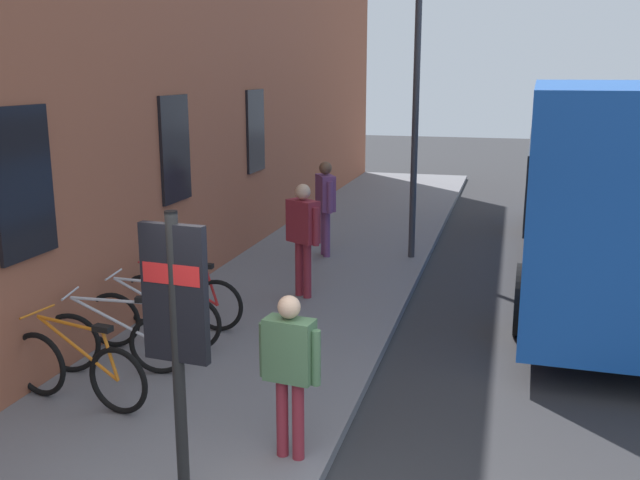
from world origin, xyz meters
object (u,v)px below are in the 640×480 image
Objects in this scene: bicycle_by_door at (154,320)px; city_bus at (606,169)px; pedestrian_near_bus at (325,199)px; pedestrian_by_facade at (303,229)px; bicycle_leaning_wall at (116,341)px; pedestrian_crossing_street at (290,360)px; bicycle_under_window at (182,301)px; street_lamp at (417,77)px; transit_info_sign at (176,312)px; bicycle_beside_lamp at (78,370)px.

bicycle_by_door is 0.17× the size of city_bus.
pedestrian_by_facade is (-2.54, -0.31, -0.02)m from pedestrian_near_bus.
pedestrian_crossing_street is (-1.24, -2.50, 0.55)m from bicycle_leaning_wall.
street_lamp is at bearing -28.04° from bicycle_under_window.
city_bus is 4.95m from pedestrian_near_bus.
pedestrian_crossing_street is (-7.41, 3.35, -0.86)m from city_bus.
transit_info_sign is 1.56× the size of pedestrian_crossing_street.
bicycle_by_door is 0.79m from bicycle_under_window.
street_lamp is (7.04, -2.50, 2.94)m from bicycle_beside_lamp.
pedestrian_by_facade is 1.15× the size of pedestrian_crossing_street.
bicycle_beside_lamp is 2.39m from bicycle_under_window.
pedestrian_crossing_street is at bearing -38.88° from transit_info_sign.
transit_info_sign is at bearing -138.27° from bicycle_leaning_wall.
bicycle_by_door is 3.56m from transit_info_sign.
pedestrian_by_facade is at bearing -20.75° from bicycle_leaning_wall.
transit_info_sign is at bearing -124.74° from bicycle_beside_lamp.
pedestrian_crossing_street reaches higher than bicycle_leaning_wall.
bicycle_beside_lamp is at bearing 172.30° from pedestrian_near_bus.
bicycle_leaning_wall is at bearing 63.56° from pedestrian_crossing_street.
pedestrian_near_bus is 1.01× the size of pedestrian_by_facade.
bicycle_beside_lamp is 1.15× the size of pedestrian_crossing_street.
street_lamp reaches higher than bicycle_leaning_wall.
bicycle_under_window is at bearing 146.11° from pedestrian_by_facade.
pedestrian_by_facade reaches higher than bicycle_by_door.
bicycle_beside_lamp is 1.00× the size of bicycle_by_door.
transit_info_sign reaches higher than pedestrian_crossing_street.
pedestrian_by_facade reaches higher than bicycle_under_window.
street_lamp is (0.05, 3.30, 1.53)m from city_bus.
bicycle_beside_lamp is 0.99× the size of bicycle_under_window.
bicycle_beside_lamp is 2.49m from transit_info_sign.
transit_info_sign is at bearing -173.96° from pedestrian_by_facade.
bicycle_by_door is 0.31× the size of street_lamp.
bicycle_beside_lamp is at bearing -176.55° from bicycle_leaning_wall.
pedestrian_crossing_street is (-4.59, -1.23, -0.14)m from pedestrian_by_facade.
bicycle_under_window is 4.46m from pedestrian_near_bus.
street_lamp is (7.47, -0.05, 2.39)m from pedestrian_crossing_street.
bicycle_leaning_wall is at bearing 159.25° from pedestrian_by_facade.
bicycle_under_window is at bearing 40.76° from pedestrian_crossing_street.
bicycle_by_door is 6.66m from street_lamp.
pedestrian_by_facade is 0.31× the size of street_lamp.
bicycle_by_door is at bearing 155.47° from street_lamp.
city_bus is 5.97× the size of pedestrian_by_facade.
street_lamp is (8.29, -0.71, 1.73)m from transit_info_sign.
street_lamp is at bearing 89.06° from city_bus.
pedestrian_by_facade is at bearing 121.59° from city_bus.
city_bus is at bearing -25.98° from transit_info_sign.
city_bus reaches higher than pedestrian_by_facade.
city_bus reaches higher than bicycle_by_door.
transit_info_sign is at bearing 141.12° from pedestrian_crossing_street.
city_bus is 6.89× the size of pedestrian_crossing_street.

